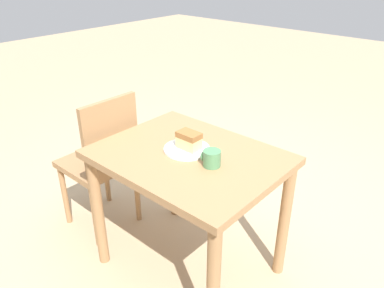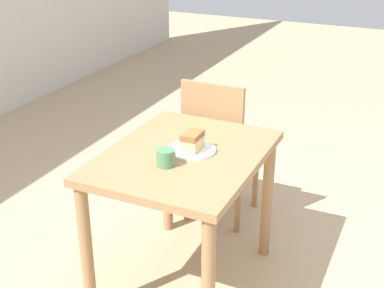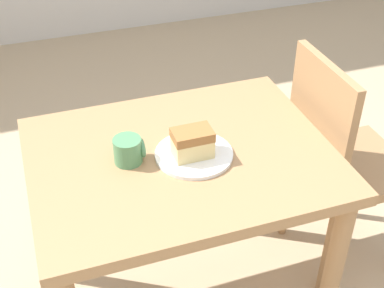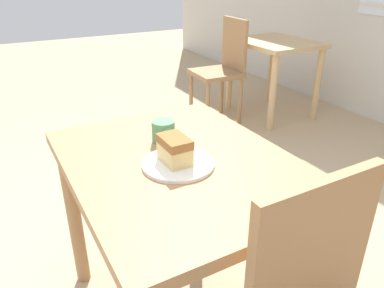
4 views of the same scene
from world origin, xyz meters
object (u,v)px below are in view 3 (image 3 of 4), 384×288
Objects in this scene: dining_table_near at (180,185)px; cake_slice at (192,143)px; plate at (194,154)px; coffee_mug at (129,150)px; chair_near_window at (340,159)px.

cake_slice is at bearing -46.45° from dining_table_near.
coffee_mug is at bearing 168.50° from plate.
coffee_mug is at bearing 165.66° from cake_slice.
chair_near_window reaches higher than cake_slice.
plate is 2.57× the size of coffee_mug.
dining_table_near is at bearing 96.92° from chair_near_window.
cake_slice is 0.19m from coffee_mug.
dining_table_near is 0.99× the size of chair_near_window.
cake_slice reaches higher than dining_table_near.
dining_table_near is at bearing 133.55° from cake_slice.
chair_near_window reaches higher than coffee_mug.
chair_near_window reaches higher than dining_table_near.
coffee_mug reaches higher than plate.
dining_table_near is 0.19m from cake_slice.
plate is at bearing -31.90° from dining_table_near.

